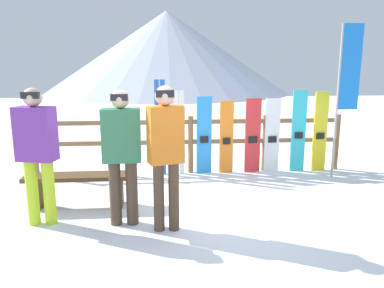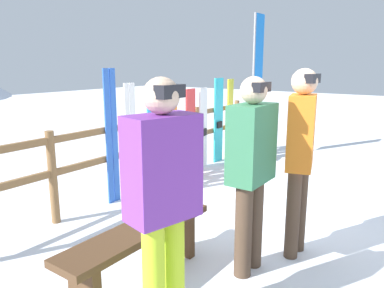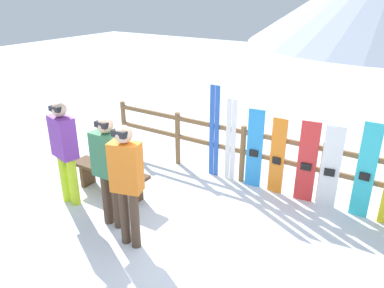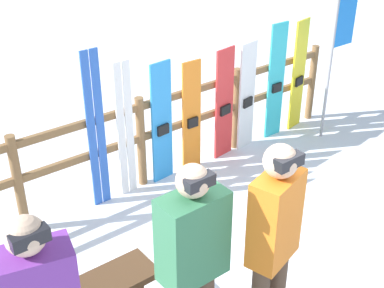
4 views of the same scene
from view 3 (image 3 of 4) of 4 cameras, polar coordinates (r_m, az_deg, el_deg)
name	(u,v)px [view 3 (image 3 of 4)]	position (r m, az deg, el deg)	size (l,w,h in m)	color
ground_plane	(176,241)	(5.58, -2.43, -14.57)	(40.00, 40.00, 0.00)	white
fence	(243,149)	(6.89, 7.74, -0.71)	(5.87, 0.10, 1.10)	brown
bench	(110,175)	(6.70, -12.40, -4.57)	(1.53, 0.36, 0.49)	#4C331E
person_purple	(64,147)	(6.33, -18.88, -0.42)	(0.51, 0.36, 1.76)	#B7D826
person_plaid_green	(109,166)	(5.54, -12.54, -3.24)	(0.47, 0.26, 1.74)	#4C3828
person_orange	(127,178)	(5.03, -9.94, -5.10)	(0.46, 0.33, 1.80)	#4C3828
ski_pair_blue	(214,132)	(6.99, 3.41, 1.85)	(0.20, 0.02, 1.78)	blue
ski_pair_white	(231,141)	(6.88, 5.91, 0.52)	(0.19, 0.02, 1.58)	white
snowboard_blue	(254,149)	(6.72, 9.50, -0.80)	(0.29, 0.08, 1.47)	#288CE0
snowboard_orange	(277,157)	(6.60, 12.87, -1.91)	(0.26, 0.06, 1.38)	orange
snowboard_red	(307,163)	(6.47, 17.11, -2.72)	(0.31, 0.09, 1.43)	red
snowboard_white	(330,168)	(6.40, 20.33, -3.46)	(0.30, 0.09, 1.42)	white
snowboard_cyan	(366,172)	(6.31, 24.94, -3.85)	(0.28, 0.06, 1.57)	#2DBFCC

